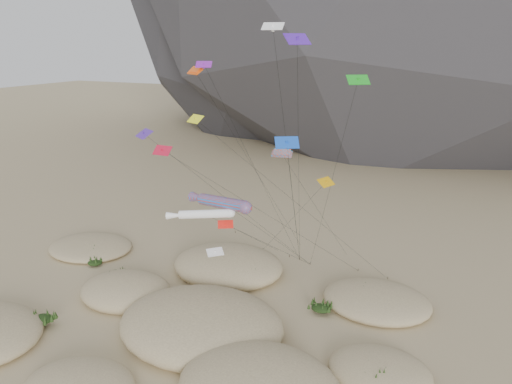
# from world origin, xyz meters

# --- Properties ---
(ground) EXTENTS (500.00, 500.00, 0.00)m
(ground) POSITION_xyz_m (0.00, 0.00, 0.00)
(ground) COLOR #CCB789
(ground) RESTS_ON ground
(dunes) EXTENTS (52.51, 35.76, 4.25)m
(dunes) POSITION_xyz_m (-1.11, 3.36, 0.78)
(dunes) COLOR #CCB789
(dunes) RESTS_ON ground
(dune_grass) EXTENTS (42.05, 27.25, 1.57)m
(dune_grass) POSITION_xyz_m (-0.85, 2.23, 0.85)
(dune_grass) COLOR black
(dune_grass) RESTS_ON ground
(kite_stakes) EXTENTS (23.95, 6.06, 0.30)m
(kite_stakes) POSITION_xyz_m (2.95, 23.14, 0.15)
(kite_stakes) COLOR #3F2D1E
(kite_stakes) RESTS_ON ground
(rainbow_tube_kite) EXTENTS (9.32, 16.61, 12.95)m
(rainbow_tube_kite) POSITION_xyz_m (0.42, 7.88, 11.93)
(rainbow_tube_kite) COLOR red
(rainbow_tube_kite) RESTS_ON ground
(white_tube_kite) EXTENTS (6.89, 19.86, 11.75)m
(white_tube_kite) POSITION_xyz_m (-0.76, 6.06, 11.04)
(white_tube_kite) COLOR white
(white_tube_kite) RESTS_ON ground
(orange_parafoil) EXTENTS (9.49, 14.55, 25.16)m
(orange_parafoil) POSITION_xyz_m (-5.63, 14.06, 24.33)
(orange_parafoil) COLOR #F5540C
(orange_parafoil) RESTS_ON ground
(multi_parafoil) EXTENTS (6.23, 12.69, 16.53)m
(multi_parafoil) POSITION_xyz_m (4.45, 14.89, 15.90)
(multi_parafoil) COLOR #FF461A
(multi_parafoil) RESTS_ON ground
(delta_kites) EXTENTS (27.17, 18.23, 29.57)m
(delta_kites) POSITION_xyz_m (1.83, 11.51, 19.43)
(delta_kites) COLOR purple
(delta_kites) RESTS_ON ground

